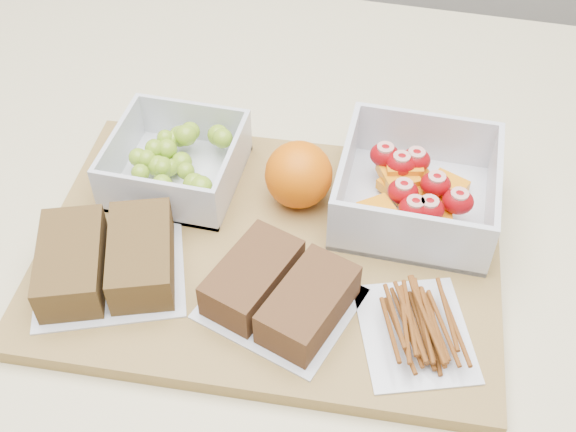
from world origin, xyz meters
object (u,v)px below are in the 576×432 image
cutting_board (270,251)px  grape_container (177,161)px  orange (299,175)px  pretzel_bag (416,325)px  sandwich_bag_left (107,260)px  sandwich_bag_center (280,291)px  fruit_container (416,191)px

cutting_board → grape_container: bearing=144.7°
orange → pretzel_bag: 0.19m
sandwich_bag_left → sandwich_bag_center: (0.16, 0.00, -0.00)m
orange → sandwich_bag_center: orange is taller
orange → pretzel_bag: (0.13, -0.13, -0.02)m
sandwich_bag_left → sandwich_bag_center: bearing=0.7°
grape_container → fruit_container: (0.23, 0.01, 0.00)m
pretzel_bag → sandwich_bag_center: bearing=178.1°
fruit_container → orange: size_ratio=2.23×
orange → grape_container: bearing=178.9°
pretzel_bag → cutting_board: bearing=154.9°
sandwich_bag_center → pretzel_bag: 0.12m
fruit_container → pretzel_bag: (0.02, -0.15, -0.01)m
cutting_board → pretzel_bag: pretzel_bag is taller
orange → pretzel_bag: bearing=-45.7°
orange → sandwich_bag_left: orange is taller
cutting_board → pretzel_bag: bearing=-28.8°
grape_container → sandwich_bag_left: 0.13m
fruit_container → pretzel_bag: bearing=-82.9°
fruit_container → orange: orange is taller
sandwich_bag_center → cutting_board: bearing=112.1°
grape_container → sandwich_bag_center: grape_container is taller
cutting_board → pretzel_bag: 0.16m
sandwich_bag_left → fruit_container: bearing=29.5°
grape_container → pretzel_bag: (0.25, -0.13, -0.01)m
sandwich_bag_left → pretzel_bag: bearing=-0.4°
grape_container → orange: orange is taller
cutting_board → fruit_container: 0.15m
sandwich_bag_center → pretzel_bag: bearing=-1.9°
grape_container → orange: size_ratio=1.87×
cutting_board → orange: (0.01, 0.07, 0.04)m
grape_container → fruit_container: bearing=2.6°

